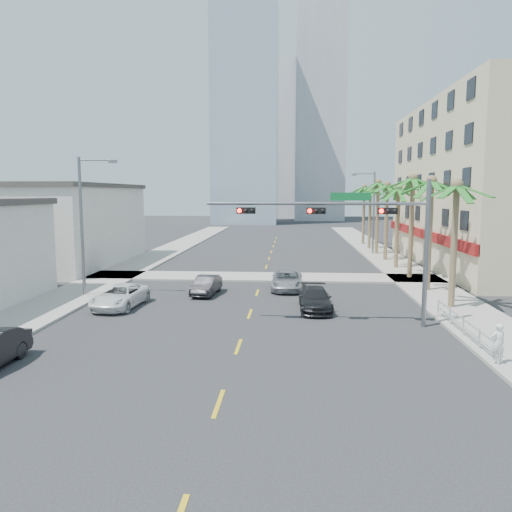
{
  "coord_description": "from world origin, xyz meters",
  "views": [
    {
      "loc": [
        2.29,
        -17.18,
        6.72
      ],
      "look_at": [
        0.47,
        8.25,
        3.5
      ],
      "focal_mm": 35.0,
      "sensor_mm": 36.0,
      "label": 1
    }
  ],
  "objects_px": {
    "car_lane_center": "(287,281)",
    "pedestrian": "(498,343)",
    "traffic_signal_mast": "(362,227)",
    "car_lane_right": "(315,299)",
    "car_lane_left": "(206,285)",
    "car_parked_far": "(120,296)"
  },
  "relations": [
    {
      "from": "car_lane_center",
      "to": "pedestrian",
      "type": "bearing_deg",
      "value": -60.73
    },
    {
      "from": "traffic_signal_mast",
      "to": "car_lane_center",
      "type": "distance_m",
      "value": 10.95
    },
    {
      "from": "car_lane_right",
      "to": "pedestrian",
      "type": "bearing_deg",
      "value": -55.07
    },
    {
      "from": "car_lane_left",
      "to": "car_lane_right",
      "type": "xyz_separation_m",
      "value": [
        7.03,
        -4.0,
        0.02
      ]
    },
    {
      "from": "car_parked_far",
      "to": "car_lane_left",
      "type": "relative_size",
      "value": 1.27
    },
    {
      "from": "traffic_signal_mast",
      "to": "car_lane_left",
      "type": "bearing_deg",
      "value": 141.59
    },
    {
      "from": "car_lane_right",
      "to": "car_lane_left",
      "type": "bearing_deg",
      "value": 149.12
    },
    {
      "from": "traffic_signal_mast",
      "to": "car_lane_right",
      "type": "bearing_deg",
      "value": 122.96
    },
    {
      "from": "traffic_signal_mast",
      "to": "pedestrian",
      "type": "relative_size",
      "value": 7.01
    },
    {
      "from": "car_lane_center",
      "to": "pedestrian",
      "type": "xyz_separation_m",
      "value": [
        8.3,
        -15.08,
        0.3
      ]
    },
    {
      "from": "traffic_signal_mast",
      "to": "car_lane_center",
      "type": "xyz_separation_m",
      "value": [
        -3.78,
        9.27,
        -4.42
      ]
    },
    {
      "from": "car_lane_center",
      "to": "pedestrian",
      "type": "relative_size",
      "value": 2.91
    },
    {
      "from": "pedestrian",
      "to": "car_lane_center",
      "type": "bearing_deg",
      "value": -71.9
    },
    {
      "from": "car_lane_center",
      "to": "car_parked_far",
      "type": "bearing_deg",
      "value": -147.5
    },
    {
      "from": "car_lane_left",
      "to": "car_lane_right",
      "type": "relative_size",
      "value": 0.86
    },
    {
      "from": "traffic_signal_mast",
      "to": "car_lane_center",
      "type": "height_order",
      "value": "traffic_signal_mast"
    },
    {
      "from": "traffic_signal_mast",
      "to": "car_lane_left",
      "type": "height_order",
      "value": "traffic_signal_mast"
    },
    {
      "from": "car_lane_left",
      "to": "car_lane_center",
      "type": "distance_m",
      "value": 5.72
    },
    {
      "from": "car_lane_right",
      "to": "pedestrian",
      "type": "xyz_separation_m",
      "value": [
        6.62,
        -9.05,
        0.3
      ]
    },
    {
      "from": "car_lane_left",
      "to": "pedestrian",
      "type": "bearing_deg",
      "value": -38.35
    },
    {
      "from": "car_lane_center",
      "to": "car_lane_right",
      "type": "distance_m",
      "value": 6.27
    },
    {
      "from": "car_lane_left",
      "to": "car_lane_right",
      "type": "height_order",
      "value": "car_lane_right"
    }
  ]
}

